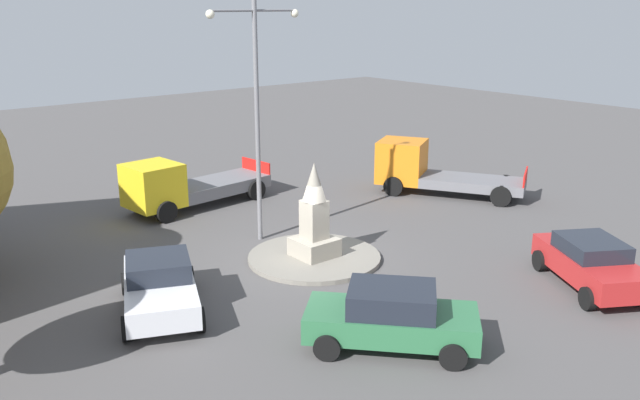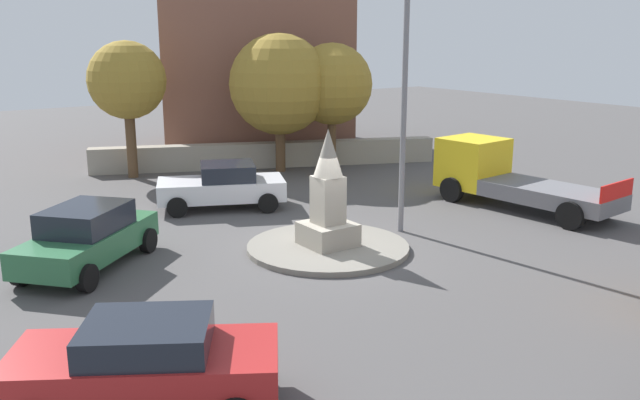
# 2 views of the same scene
# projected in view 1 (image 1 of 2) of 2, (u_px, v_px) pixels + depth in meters

# --- Properties ---
(ground_plane) EXTENTS (80.00, 80.00, 0.00)m
(ground_plane) POSITION_uv_depth(u_px,v_px,m) (314.00, 259.00, 21.59)
(ground_plane) COLOR #4F4C4C
(traffic_island) EXTENTS (4.29, 4.29, 0.15)m
(traffic_island) POSITION_uv_depth(u_px,v_px,m) (314.00, 257.00, 21.57)
(traffic_island) COLOR gray
(traffic_island) RESTS_ON ground
(monument) EXTENTS (1.26, 1.26, 3.08)m
(monument) POSITION_uv_depth(u_px,v_px,m) (314.00, 219.00, 21.20)
(monument) COLOR #9E9687
(monument) RESTS_ON traffic_island
(streetlamp) EXTENTS (3.53, 0.28, 8.14)m
(streetlamp) POSITION_uv_depth(u_px,v_px,m) (257.00, 99.00, 22.08)
(streetlamp) COLOR slate
(streetlamp) RESTS_ON ground
(car_red_parked_left) EXTENTS (3.50, 4.30, 1.45)m
(car_red_parked_left) POSITION_uv_depth(u_px,v_px,m) (591.00, 262.00, 19.31)
(car_red_parked_left) COLOR #B22323
(car_red_parked_left) RESTS_ON ground
(car_white_far_side) EXTENTS (3.27, 4.44, 1.47)m
(car_white_far_side) POSITION_uv_depth(u_px,v_px,m) (160.00, 285.00, 17.78)
(car_white_far_side) COLOR silver
(car_white_far_side) RESTS_ON ground
(car_green_near_island) EXTENTS (3.99, 4.17, 1.54)m
(car_green_near_island) POSITION_uv_depth(u_px,v_px,m) (391.00, 317.00, 15.88)
(car_green_near_island) COLOR #2D6B42
(car_green_near_island) RESTS_ON ground
(truck_orange_waiting) EXTENTS (4.79, 6.36, 2.24)m
(truck_orange_waiting) POSITION_uv_depth(u_px,v_px,m) (427.00, 169.00, 28.92)
(truck_orange_waiting) COLOR orange
(truck_orange_waiting) RESTS_ON ground
(truck_yellow_approaching) EXTENTS (6.25, 2.70, 2.09)m
(truck_yellow_approaching) POSITION_uv_depth(u_px,v_px,m) (182.00, 186.00, 26.55)
(truck_yellow_approaching) COLOR yellow
(truck_yellow_approaching) RESTS_ON ground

